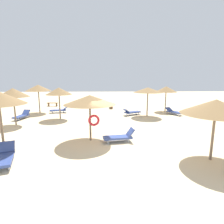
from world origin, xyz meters
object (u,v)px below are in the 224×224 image
at_px(parasol_5, 90,100).
at_px(lounger_5, 120,136).
at_px(parasol_4, 166,89).
at_px(bench_0, 111,105).
at_px(lounger_1, 59,110).
at_px(parasol_2, 13,93).
at_px(parasol_3, 216,107).
at_px(parasol_7, 59,91).
at_px(lounger_4, 174,112).
at_px(lounger_2, 22,116).
at_px(bench_1, 53,104).
at_px(parasol_6, 148,90).
at_px(lounger_6, 132,112).
at_px(lounger_0, 5,156).
at_px(parasol_1, 38,88).

xyz_separation_m(parasol_5, lounger_5, (1.76, -0.33, -2.14)).
distance_m(parasol_4, bench_0, 6.93).
relative_size(parasol_5, lounger_1, 1.54).
distance_m(parasol_2, lounger_5, 9.45).
bearing_deg(parasol_3, parasol_7, 135.93).
distance_m(lounger_1, lounger_4, 12.31).
distance_m(parasol_5, lounger_2, 9.44).
distance_m(lounger_4, bench_1, 15.55).
height_order(parasol_6, bench_1, parasol_6).
bearing_deg(bench_0, parasol_2, -134.91).
height_order(parasol_7, bench_1, parasol_7).
bearing_deg(parasol_7, parasol_4, 17.71).
height_order(lounger_4, bench_1, lounger_4).
relative_size(parasol_6, bench_0, 1.89).
height_order(parasol_4, lounger_6, parasol_4).
distance_m(parasol_5, lounger_0, 5.06).
bearing_deg(parasol_4, parasol_6, -136.17).
relative_size(parasol_2, parasol_6, 1.04).
distance_m(parasol_1, lounger_6, 10.35).
bearing_deg(parasol_4, parasol_5, -129.01).
relative_size(parasol_6, bench_1, 1.87).
xyz_separation_m(lounger_0, lounger_1, (-0.67, 11.91, -0.01)).
xyz_separation_m(parasol_6, lounger_4, (2.96, 0.66, -2.28)).
xyz_separation_m(parasol_6, lounger_6, (-1.48, 0.55, -2.28)).
relative_size(parasol_1, parasol_3, 1.01).
bearing_deg(bench_1, lounger_1, -66.01).
distance_m(lounger_1, lounger_5, 11.08).
bearing_deg(lounger_2, lounger_0, -69.45).
bearing_deg(lounger_1, parasol_3, -49.80).
relative_size(parasol_4, lounger_4, 1.45).
xyz_separation_m(parasol_4, bench_0, (-6.16, 2.30, -2.16)).
distance_m(parasol_5, lounger_4, 11.29).
height_order(parasol_4, parasol_5, parasol_4).
distance_m(lounger_5, lounger_6, 8.07).
height_order(parasol_5, lounger_2, parasol_5).
bearing_deg(parasol_4, lounger_6, -153.99).
bearing_deg(bench_1, parasol_5, -65.32).
height_order(parasol_5, lounger_5, parasol_5).
bearing_deg(lounger_0, bench_0, 70.87).
height_order(parasol_1, parasol_5, parasol_1).
bearing_deg(lounger_4, parasol_7, -171.88).
relative_size(parasol_7, bench_0, 1.92).
bearing_deg(lounger_5, lounger_4, 51.82).
distance_m(parasol_2, lounger_6, 10.86).
height_order(parasol_4, lounger_4, parasol_4).
bearing_deg(lounger_6, parasol_3, -77.87).
bearing_deg(lounger_0, lounger_5, 25.90).
relative_size(parasol_3, lounger_5, 1.57).
distance_m(lounger_4, lounger_5, 10.14).
height_order(parasol_7, bench_0, parasol_7).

